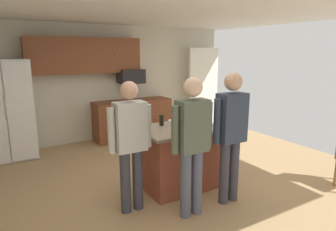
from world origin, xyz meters
The scene contains 19 objects.
floor centered at (0.00, 0.00, 0.00)m, with size 7.04×7.04×0.00m, color tan.
ceiling centered at (0.00, 0.00, 2.60)m, with size 7.04×7.04×0.00m, color white.
back_wall centered at (0.00, 2.80, 1.30)m, with size 6.40×0.10×2.60m, color beige.
french_door_window_panel centered at (2.60, 2.40, 1.10)m, with size 0.90×0.06×2.00m, color white.
cabinet_run_upper centered at (-0.40, 2.60, 1.93)m, with size 2.40×0.38×0.75m.
cabinet_run_lower centered at (0.60, 2.48, 0.45)m, with size 1.80×0.63×0.90m.
refrigerator centered at (-2.00, 2.38, 0.94)m, with size 0.94×0.76×1.87m.
microwave_over_range centered at (0.60, 2.50, 1.45)m, with size 0.56×0.40×0.32m, color black.
kitchen_island centered at (0.12, -0.30, 0.47)m, with size 1.15×0.85×0.93m.
person_elder_center centered at (-0.75, -0.56, 0.96)m, with size 0.57×0.22×1.67m.
person_guest_left centered at (0.47, -1.01, 1.02)m, with size 0.57×0.23×1.75m.
person_host_foreground centered at (-0.16, -1.04, 1.00)m, with size 0.57×0.23×1.72m.
glass_short_whisky centered at (0.44, -0.48, 1.00)m, with size 0.08×0.08×0.15m.
mug_blue_stoneware centered at (0.35, -0.56, 0.97)m, with size 0.13×0.09×0.09m.
glass_stout_tall centered at (-0.03, -0.06, 1.01)m, with size 0.07×0.07×0.16m.
glass_pilsner centered at (0.46, -0.23, 0.99)m, with size 0.07×0.07×0.12m.
tumbler_amber centered at (0.53, -0.33, 0.99)m, with size 0.07×0.07×0.13m.
mug_ceramic_white centered at (0.06, -0.19, 0.98)m, with size 0.13×0.08×0.10m.
glass_dark_ale centered at (0.28, -0.18, 1.00)m, with size 0.07×0.07×0.15m.
Camera 1 is at (-2.11, -3.80, 2.01)m, focal length 31.54 mm.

